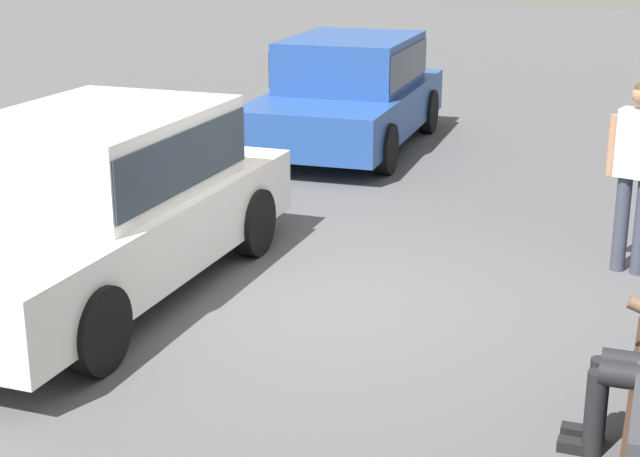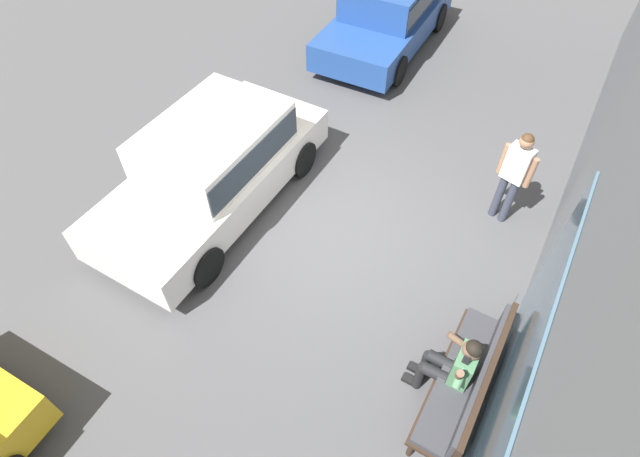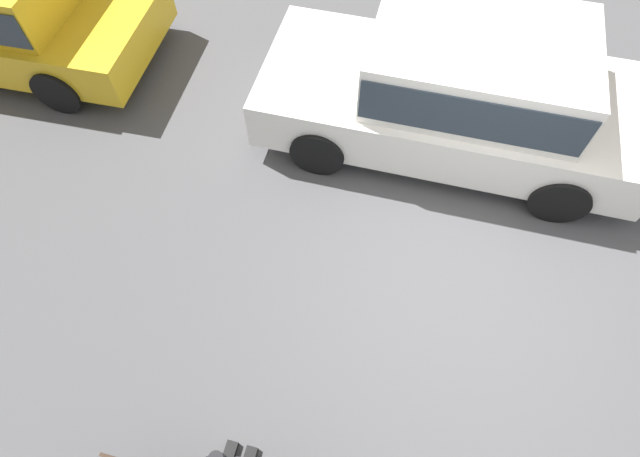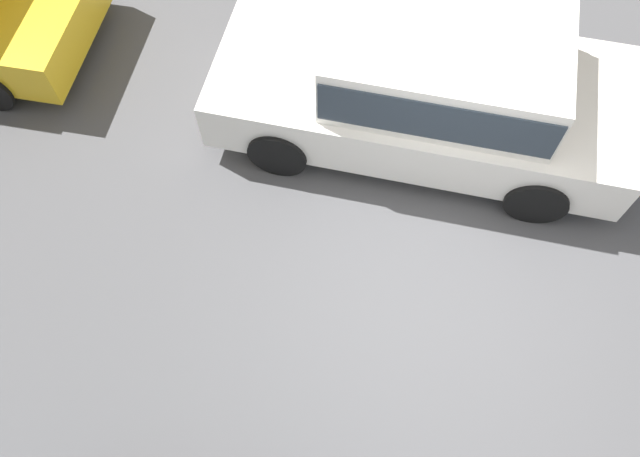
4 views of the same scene
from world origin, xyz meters
The scene contains 2 objects.
ground_plane centered at (0.00, 0.00, 0.00)m, with size 60.00×60.00×0.00m, color #4C4C4F.
parked_car_mid centered at (0.31, -1.87, 0.83)m, with size 4.35×1.93×1.53m.
Camera 3 is at (0.80, 2.60, 4.77)m, focal length 28.00 mm.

